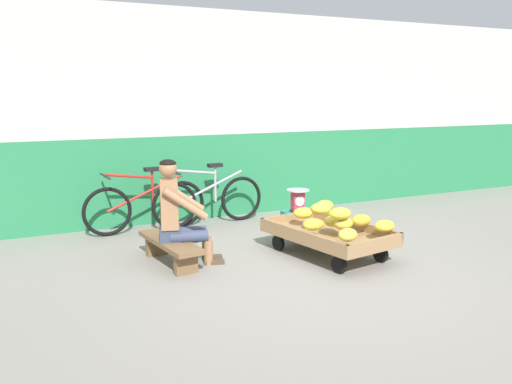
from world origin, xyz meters
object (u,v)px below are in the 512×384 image
object	(u,v)px
shopping_bag	(324,231)
banana_cart	(328,235)
low_bench	(170,246)
weighing_scale	(298,200)
plastic_crate	(297,223)
bicycle_near_left	(146,205)
vendor_seated	(178,212)
bicycle_far_left	(209,200)

from	to	relation	value
shopping_bag	banana_cart	bearing A→B (deg)	-118.86
low_bench	banana_cart	bearing A→B (deg)	-16.36
low_bench	weighing_scale	bearing A→B (deg)	14.70
plastic_crate	shopping_bag	world-z (taller)	plastic_crate
shopping_bag	weighing_scale	bearing A→B (deg)	110.99
weighing_scale	bicycle_near_left	world-z (taller)	bicycle_near_left
low_bench	shopping_bag	distance (m)	2.02
banana_cart	shopping_bag	size ratio (longest dim) A/B	6.52
banana_cart	vendor_seated	xyz separation A→B (m)	(-1.60, 0.47, 0.33)
vendor_seated	bicycle_far_left	size ratio (longest dim) A/B	0.69
vendor_seated	shopping_bag	distance (m)	1.98
low_bench	bicycle_near_left	world-z (taller)	bicycle_near_left
weighing_scale	low_bench	bearing A→B (deg)	-165.30
low_bench	shopping_bag	bearing A→B (deg)	2.71
banana_cart	shopping_bag	world-z (taller)	banana_cart
vendor_seated	plastic_crate	distance (m)	1.90
low_bench	bicycle_far_left	world-z (taller)	bicycle_far_left
banana_cart	vendor_seated	bearing A→B (deg)	163.57
vendor_seated	bicycle_far_left	world-z (taller)	vendor_seated
plastic_crate	bicycle_near_left	world-z (taller)	bicycle_near_left
banana_cart	bicycle_near_left	xyz separation A→B (m)	(-1.57, 1.98, 0.11)
weighing_scale	shopping_bag	distance (m)	0.54
weighing_scale	bicycle_near_left	size ratio (longest dim) A/B	0.18
banana_cart	bicycle_near_left	bearing A→B (deg)	128.37
vendor_seated	weighing_scale	distance (m)	1.85
weighing_scale	bicycle_near_left	xyz separation A→B (m)	(-1.75, 1.00, -0.10)
bicycle_far_left	shopping_bag	size ratio (longest dim) A/B	6.92
bicycle_near_left	shopping_bag	size ratio (longest dim) A/B	6.92
low_bench	plastic_crate	world-z (taller)	plastic_crate
plastic_crate	banana_cart	bearing A→B (deg)	-100.05
low_bench	bicycle_near_left	xyz separation A→B (m)	(0.12, 1.49, 0.15)
bicycle_near_left	shopping_bag	world-z (taller)	bicycle_near_left
weighing_scale	bicycle_far_left	bearing A→B (deg)	130.52
low_bench	shopping_bag	size ratio (longest dim) A/B	4.70
weighing_scale	shopping_bag	world-z (taller)	weighing_scale
low_bench	shopping_bag	xyz separation A→B (m)	(2.01, 0.10, -0.08)
weighing_scale	shopping_bag	bearing A→B (deg)	-69.01
bicycle_far_left	low_bench	bearing A→B (deg)	-124.13
low_bench	bicycle_far_left	size ratio (longest dim) A/B	0.68
banana_cart	bicycle_far_left	bearing A→B (deg)	108.91
plastic_crate	weighing_scale	bearing A→B (deg)	-90.00
bicycle_near_left	bicycle_far_left	size ratio (longest dim) A/B	1.00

